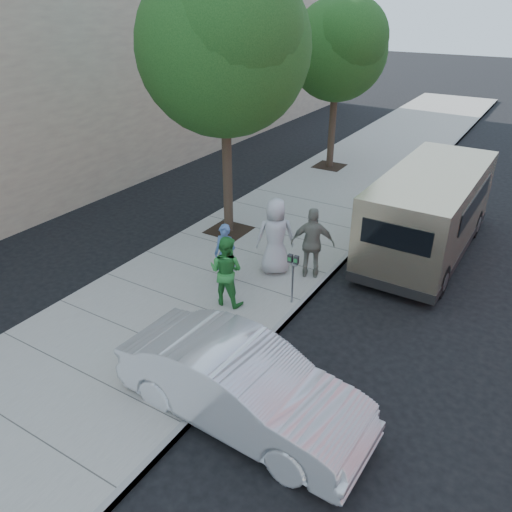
% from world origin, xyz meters
% --- Properties ---
extents(ground, '(120.00, 120.00, 0.00)m').
position_xyz_m(ground, '(0.00, 0.00, 0.00)').
color(ground, black).
rests_on(ground, ground).
extents(sidewalk, '(5.00, 60.00, 0.15)m').
position_xyz_m(sidewalk, '(-1.00, 0.00, 0.07)').
color(sidewalk, gray).
rests_on(sidewalk, ground).
extents(curb_face, '(0.12, 60.00, 0.16)m').
position_xyz_m(curb_face, '(1.44, 0.00, 0.07)').
color(curb_face, gray).
rests_on(curb_face, ground).
extents(tree_near, '(4.62, 4.60, 7.53)m').
position_xyz_m(tree_near, '(-2.25, 2.40, 5.55)').
color(tree_near, black).
rests_on(tree_near, sidewalk).
extents(tree_far, '(3.92, 3.80, 6.49)m').
position_xyz_m(tree_far, '(-2.25, 10.00, 4.88)').
color(tree_far, black).
rests_on(tree_far, sidewalk).
extents(parking_meter, '(0.26, 0.10, 1.25)m').
position_xyz_m(parking_meter, '(1.25, -0.20, 1.06)').
color(parking_meter, gray).
rests_on(parking_meter, sidewalk).
extents(van, '(2.31, 6.58, 2.42)m').
position_xyz_m(van, '(3.15, 4.39, 1.28)').
color(van, beige).
rests_on(van, ground).
extents(sedan, '(4.60, 1.77, 1.50)m').
position_xyz_m(sedan, '(2.15, -3.74, 0.75)').
color(sedan, silver).
rests_on(sedan, ground).
extents(person_officer, '(0.62, 0.44, 1.58)m').
position_xyz_m(person_officer, '(-0.59, -0.25, 0.94)').
color(person_officer, '#4E70A6').
rests_on(person_officer, sidewalk).
extents(person_green_shirt, '(0.89, 0.73, 1.71)m').
position_xyz_m(person_green_shirt, '(-0.05, -0.99, 1.01)').
color(person_green_shirt, '#2E8D39').
rests_on(person_green_shirt, sidewalk).
extents(person_gray_shirt, '(1.18, 1.11, 2.03)m').
position_xyz_m(person_gray_shirt, '(0.17, 0.90, 1.16)').
color(person_gray_shirt, '#B4B3B6').
rests_on(person_gray_shirt, sidewalk).
extents(person_striped_polo, '(1.19, 0.84, 1.87)m').
position_xyz_m(person_striped_polo, '(1.09, 1.18, 1.09)').
color(person_striped_polo, gray).
rests_on(person_striped_polo, sidewalk).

